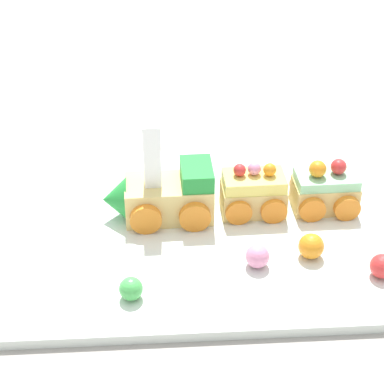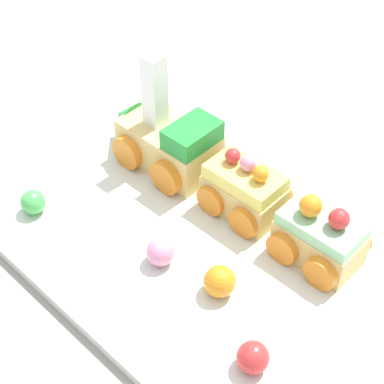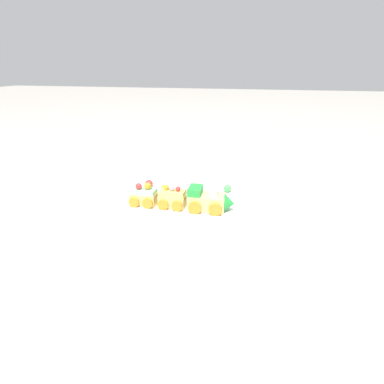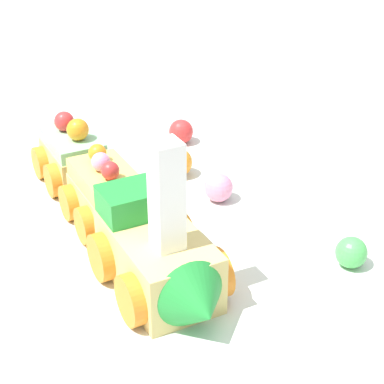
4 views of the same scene
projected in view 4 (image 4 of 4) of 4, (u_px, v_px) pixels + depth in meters
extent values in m
plane|color=gray|center=(148.00, 242.00, 0.55)|extent=(10.00, 10.00, 0.00)
cube|color=silver|center=(147.00, 236.00, 0.55)|extent=(0.72, 0.35, 0.01)
cube|color=#E5C675|center=(158.00, 260.00, 0.47)|extent=(0.11, 0.06, 0.05)
cube|color=green|center=(137.00, 200.00, 0.48)|extent=(0.04, 0.06, 0.02)
cone|color=green|center=(199.00, 307.00, 0.42)|extent=(0.03, 0.05, 0.05)
cube|color=white|center=(168.00, 234.00, 0.44)|extent=(0.02, 0.02, 0.02)
cube|color=white|center=(167.00, 209.00, 0.43)|extent=(0.02, 0.02, 0.02)
cube|color=white|center=(166.00, 183.00, 0.42)|extent=(0.02, 0.02, 0.02)
cube|color=white|center=(166.00, 156.00, 0.41)|extent=(0.02, 0.02, 0.02)
cylinder|color=orange|center=(131.00, 300.00, 0.44)|extent=(0.04, 0.01, 0.04)
cylinder|color=orange|center=(217.00, 273.00, 0.46)|extent=(0.04, 0.01, 0.04)
cylinder|color=orange|center=(101.00, 257.00, 0.48)|extent=(0.04, 0.01, 0.04)
cylinder|color=orange|center=(181.00, 235.00, 0.51)|extent=(0.04, 0.01, 0.04)
cube|color=#E5C675|center=(107.00, 204.00, 0.55)|extent=(0.08, 0.05, 0.04)
cube|color=#EFE066|center=(105.00, 178.00, 0.54)|extent=(0.07, 0.05, 0.02)
sphere|color=orange|center=(97.00, 153.00, 0.55)|extent=(0.02, 0.02, 0.02)
sphere|color=pink|center=(101.00, 162.00, 0.53)|extent=(0.02, 0.02, 0.02)
sphere|color=red|center=(110.00, 171.00, 0.52)|extent=(0.02, 0.02, 0.02)
cylinder|color=orange|center=(85.00, 225.00, 0.53)|extent=(0.03, 0.01, 0.03)
cylinder|color=orange|center=(147.00, 209.00, 0.55)|extent=(0.03, 0.01, 0.03)
cylinder|color=orange|center=(69.00, 203.00, 0.56)|extent=(0.03, 0.01, 0.03)
cylinder|color=orange|center=(128.00, 189.00, 0.58)|extent=(0.03, 0.01, 0.03)
cube|color=#E5C675|center=(74.00, 163.00, 0.62)|extent=(0.08, 0.05, 0.04)
cube|color=#93DBA3|center=(72.00, 141.00, 0.61)|extent=(0.07, 0.05, 0.01)
sphere|color=red|center=(64.00, 121.00, 0.61)|extent=(0.02, 0.02, 0.02)
sphere|color=orange|center=(78.00, 130.00, 0.59)|extent=(0.02, 0.02, 0.02)
cylinder|color=orange|center=(53.00, 180.00, 0.60)|extent=(0.03, 0.01, 0.03)
cylinder|color=orange|center=(109.00, 168.00, 0.62)|extent=(0.03, 0.01, 0.03)
cylinder|color=orange|center=(40.00, 163.00, 0.63)|extent=(0.03, 0.01, 0.03)
cylinder|color=orange|center=(94.00, 151.00, 0.65)|extent=(0.03, 0.01, 0.03)
sphere|color=#4CBC56|center=(351.00, 252.00, 0.50)|extent=(0.03, 0.03, 0.03)
sphere|color=pink|center=(219.00, 188.00, 0.59)|extent=(0.03, 0.03, 0.03)
sphere|color=orange|center=(178.00, 162.00, 0.63)|extent=(0.03, 0.03, 0.03)
sphere|color=red|center=(181.00, 132.00, 0.70)|extent=(0.03, 0.03, 0.03)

